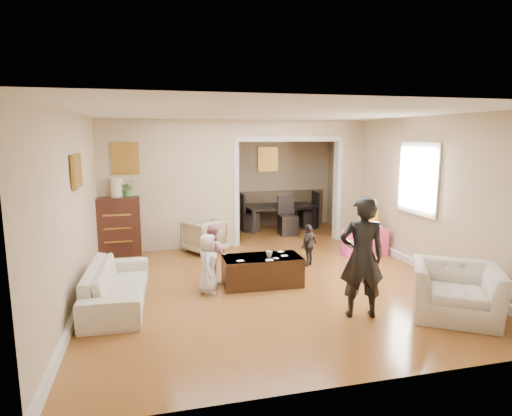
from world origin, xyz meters
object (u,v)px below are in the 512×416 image
object	(u,v)px
dresser	(119,226)
armchair_back	(205,236)
coffee_cup	(269,254)
adult_person	(362,257)
child_kneel_a	(208,264)
table_lamp	(117,188)
play_table	(369,240)
sofa	(117,285)
armchair_front	(456,291)
cyan_cup	(367,226)
coffee_table	(262,271)
child_toddler	(309,245)
dining_table	(280,217)
child_kneel_b	(214,253)

from	to	relation	value
dresser	armchair_back	bearing A→B (deg)	-7.52
coffee_cup	adult_person	xyz separation A→B (m)	(0.82, -1.37, 0.28)
coffee_cup	child_kneel_a	world-z (taller)	child_kneel_a
table_lamp	coffee_cup	size ratio (longest dim) A/B	3.55
dresser	adult_person	bearing A→B (deg)	-49.63
play_table	sofa	bearing A→B (deg)	-161.88
armchair_front	cyan_cup	bearing A→B (deg)	116.81
sofa	armchair_front	world-z (taller)	armchair_front
table_lamp	coffee_table	bearing A→B (deg)	-45.79
coffee_cup	sofa	bearing A→B (deg)	-174.13
armchair_back	child_kneel_a	distance (m)	2.27
coffee_table	armchair_back	bearing A→B (deg)	106.62
armchair_back	child_toddler	size ratio (longest dim) A/B	0.96
table_lamp	dresser	bearing A→B (deg)	0.00
dining_table	cyan_cup	bearing A→B (deg)	-71.77
dresser	dining_table	distance (m)	3.96
armchair_front	table_lamp	bearing A→B (deg)	169.97
armchair_back	cyan_cup	distance (m)	3.17
armchair_front	dresser	world-z (taller)	dresser
child_kneel_b	child_kneel_a	bearing A→B (deg)	143.57
armchair_back	table_lamp	size ratio (longest dim) A/B	1.98
play_table	child_kneel_b	world-z (taller)	child_kneel_b
table_lamp	child_kneel_a	size ratio (longest dim) A/B	0.41
dining_table	coffee_table	bearing A→B (deg)	-113.27
coffee_table	adult_person	world-z (taller)	adult_person
cyan_cup	child_kneel_b	size ratio (longest dim) A/B	0.09
child_kneel_b	coffee_table	bearing A→B (deg)	-131.20
coffee_table	armchair_front	bearing A→B (deg)	-39.57
cyan_cup	coffee_table	bearing A→B (deg)	-153.78
child_toddler	dining_table	bearing A→B (deg)	-135.25
play_table	child_toddler	distance (m)	1.53
coffee_cup	child_kneel_b	size ratio (longest dim) A/B	0.11
table_lamp	coffee_cup	xyz separation A→B (m)	(2.35, -2.37, -0.81)
coffee_cup	child_toddler	world-z (taller)	child_toddler
child_toddler	armchair_back	bearing A→B (deg)	-76.87
armchair_back	table_lamp	distance (m)	1.91
dining_table	armchair_back	bearing A→B (deg)	-143.71
cyan_cup	child_kneel_a	world-z (taller)	child_kneel_a
armchair_front	cyan_cup	distance (m)	2.93
child_toddler	child_kneel_a	bearing A→B (deg)	-12.65
armchair_back	child_kneel_a	bearing A→B (deg)	52.43
armchair_back	play_table	bearing A→B (deg)	132.50
armchair_front	play_table	xyz separation A→B (m)	(0.41, 2.95, -0.08)
armchair_back	armchair_front	bearing A→B (deg)	93.43
sofa	adult_person	bearing A→B (deg)	-108.37
play_table	dining_table	bearing A→B (deg)	112.93
dresser	table_lamp	bearing A→B (deg)	0.00
table_lamp	coffee_table	size ratio (longest dim) A/B	0.30
child_kneel_a	table_lamp	bearing A→B (deg)	41.64
sofa	dining_table	bearing A→B (deg)	-39.13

